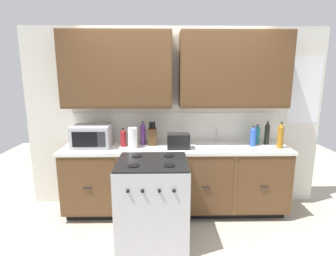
# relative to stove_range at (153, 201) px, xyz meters

# --- Properties ---
(ground_plane) EXTENTS (8.00, 8.00, 0.00)m
(ground_plane) POSITION_rel_stove_range_xyz_m (0.28, 0.33, -0.47)
(ground_plane) COLOR #B2A893
(wall_unit) EXTENTS (4.09, 0.40, 2.47)m
(wall_unit) POSITION_rel_stove_range_xyz_m (0.28, 0.83, 1.19)
(wall_unit) COLOR silver
(wall_unit) RESTS_ON ground_plane
(counter_run) EXTENTS (2.92, 0.64, 0.92)m
(counter_run) POSITION_rel_stove_range_xyz_m (0.28, 0.63, 0.00)
(counter_run) COLOR black
(counter_run) RESTS_ON ground_plane
(stove_range) EXTENTS (0.76, 0.68, 0.95)m
(stove_range) POSITION_rel_stove_range_xyz_m (0.00, 0.00, 0.00)
(stove_range) COLOR #B7B7BC
(stove_range) RESTS_ON ground_plane
(microwave) EXTENTS (0.48, 0.37, 0.28)m
(microwave) POSITION_rel_stove_range_xyz_m (-0.80, 0.63, 0.59)
(microwave) COLOR #B7B7BC
(microwave) RESTS_ON counter_run
(toaster) EXTENTS (0.28, 0.18, 0.19)m
(toaster) POSITION_rel_stove_range_xyz_m (0.31, 0.53, 0.55)
(toaster) COLOR black
(toaster) RESTS_ON counter_run
(knife_block) EXTENTS (0.11, 0.14, 0.31)m
(knife_block) POSITION_rel_stove_range_xyz_m (-0.03, 0.72, 0.57)
(knife_block) COLOR #52361E
(knife_block) RESTS_ON counter_run
(sink_faucet) EXTENTS (0.02, 0.02, 0.20)m
(sink_faucet) POSITION_rel_stove_range_xyz_m (0.86, 0.84, 0.55)
(sink_faucet) COLOR #B2B5BA
(sink_faucet) RESTS_ON counter_run
(paper_towel_roll) EXTENTS (0.12, 0.12, 0.26)m
(paper_towel_roll) POSITION_rel_stove_range_xyz_m (-0.27, 0.57, 0.58)
(paper_towel_roll) COLOR white
(paper_towel_roll) RESTS_ON counter_run
(bottle_dark) EXTENTS (0.06, 0.06, 0.31)m
(bottle_dark) POSITION_rel_stove_range_xyz_m (1.51, 0.72, 0.61)
(bottle_dark) COLOR black
(bottle_dark) RESTS_ON counter_run
(bottle_teal) EXTENTS (0.07, 0.07, 0.27)m
(bottle_teal) POSITION_rel_stove_range_xyz_m (1.39, 0.75, 0.58)
(bottle_teal) COLOR #1E707A
(bottle_teal) RESTS_ON counter_run
(bottle_violet) EXTENTS (0.07, 0.07, 0.31)m
(bottle_violet) POSITION_rel_stove_range_xyz_m (-0.15, 0.74, 0.60)
(bottle_violet) COLOR #663384
(bottle_violet) RESTS_ON counter_run
(bottle_red) EXTENTS (0.07, 0.07, 0.24)m
(bottle_red) POSITION_rel_stove_range_xyz_m (-0.40, 0.65, 0.57)
(bottle_red) COLOR maroon
(bottle_red) RESTS_ON counter_run
(bottle_blue) EXTENTS (0.08, 0.08, 0.27)m
(bottle_blue) POSITION_rel_stove_range_xyz_m (1.29, 0.63, 0.58)
(bottle_blue) COLOR blue
(bottle_blue) RESTS_ON counter_run
(bottle_amber) EXTENTS (0.08, 0.08, 0.34)m
(bottle_amber) POSITION_rel_stove_range_xyz_m (1.60, 0.52, 0.62)
(bottle_amber) COLOR #9E6619
(bottle_amber) RESTS_ON counter_run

